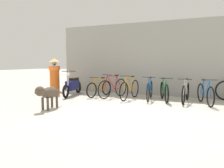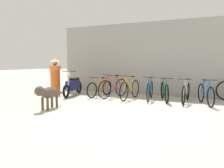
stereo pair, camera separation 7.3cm
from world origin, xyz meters
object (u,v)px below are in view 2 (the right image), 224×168
object	(u,v)px
stray_dog	(48,93)
bicycle_3	(150,90)
bicycle_2	(130,89)
bicycle_4	(164,91)
bicycle_6	(206,94)
motorcycle	(73,86)
person_in_robes	(55,75)
bicycle_0	(100,88)
bicycle_5	(186,92)
bicycle_1	(113,88)

from	to	relation	value
stray_dog	bicycle_3	bearing A→B (deg)	137.64
bicycle_3	bicycle_2	bearing A→B (deg)	-85.27
bicycle_4	stray_dog	world-z (taller)	bicycle_4
bicycle_4	bicycle_6	xyz separation A→B (m)	(1.35, -0.09, 0.00)
motorcycle	person_in_robes	size ratio (longest dim) A/B	1.22
bicycle_2	bicycle_6	bearing A→B (deg)	95.88
bicycle_0	bicycle_4	xyz separation A→B (m)	(2.60, 0.00, 0.02)
bicycle_3	person_in_robes	xyz separation A→B (m)	(-4.10, -0.29, 0.45)
person_in_robes	bicycle_5	bearing A→B (deg)	144.65
bicycle_5	person_in_robes	world-z (taller)	person_in_robes
bicycle_0	person_in_robes	size ratio (longest dim) A/B	1.00
bicycle_1	person_in_robes	xyz separation A→B (m)	(-2.66, -0.22, 0.44)
motorcycle	bicycle_0	bearing A→B (deg)	90.58
bicycle_0	bicycle_3	world-z (taller)	bicycle_3
bicycle_2	bicycle_5	size ratio (longest dim) A/B	0.98
bicycle_0	person_in_robes	xyz separation A→B (m)	(-2.04, -0.25, 0.49)
bicycle_0	bicycle_3	xyz separation A→B (m)	(2.06, 0.04, 0.04)
bicycle_2	bicycle_6	world-z (taller)	bicycle_2
bicycle_2	bicycle_6	size ratio (longest dim) A/B	1.09
bicycle_0	bicycle_1	world-z (taller)	bicycle_1
bicycle_0	motorcycle	size ratio (longest dim) A/B	0.82
bicycle_0	motorcycle	distance (m)	1.16
bicycle_1	bicycle_3	distance (m)	1.45
bicycle_0	bicycle_6	distance (m)	3.95
bicycle_6	stray_dog	distance (m)	5.01
bicycle_4	bicycle_2	bearing A→B (deg)	-104.01
bicycle_1	person_in_robes	size ratio (longest dim) A/B	1.04
bicycle_2	person_in_robes	bearing A→B (deg)	-82.81
bicycle_5	bicycle_0	bearing A→B (deg)	-87.03
bicycle_0	bicycle_2	bearing A→B (deg)	95.92
bicycle_2	motorcycle	xyz separation A→B (m)	(-2.46, -0.15, 0.05)
bicycle_3	bicycle_4	bearing A→B (deg)	78.70
stray_dog	bicycle_0	bearing A→B (deg)	171.65
bicycle_1	bicycle_4	world-z (taller)	bicycle_1
bicycle_0	bicycle_4	bearing A→B (deg)	101.10
bicycle_1	bicycle_4	bearing A→B (deg)	108.38
bicycle_4	motorcycle	world-z (taller)	motorcycle
bicycle_5	stray_dog	distance (m)	4.59
bicycle_1	motorcycle	xyz separation A→B (m)	(-1.74, -0.24, 0.04)
bicycle_1	bicycle_5	world-z (taller)	bicycle_1
bicycle_0	bicycle_4	size ratio (longest dim) A/B	0.99
person_in_robes	bicycle_4	bearing A→B (deg)	144.32
bicycle_2	bicycle_4	bearing A→B (deg)	100.63
bicycle_4	bicycle_3	bearing A→B (deg)	-113.27
bicycle_1	bicycle_5	distance (m)	2.71
stray_dog	bicycle_5	bearing A→B (deg)	125.72
bicycle_1	stray_dog	world-z (taller)	bicycle_1
bicycle_1	bicycle_2	size ratio (longest dim) A/B	0.96
bicycle_3	bicycle_6	size ratio (longest dim) A/B	1.06
bicycle_3	stray_dog	bearing A→B (deg)	-47.28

